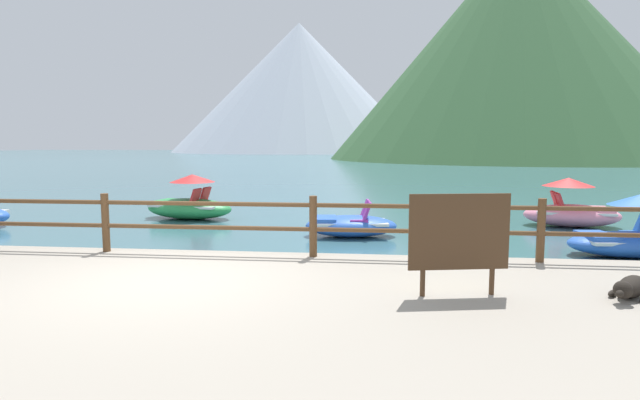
{
  "coord_description": "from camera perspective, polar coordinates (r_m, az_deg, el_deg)",
  "views": [
    {
      "loc": [
        2.67,
        -6.29,
        2.17
      ],
      "look_at": [
        1.42,
        5.0,
        0.9
      ],
      "focal_mm": 28.95,
      "sensor_mm": 36.0,
      "label": 1
    }
  ],
  "objects": [
    {
      "name": "dock_railing",
      "position": [
        8.37,
        -12.4,
        -2.0
      ],
      "size": [
        23.92,
        0.12,
        0.95
      ],
      "color": "brown",
      "rests_on": "promenade_dock"
    },
    {
      "name": "cliff_headland",
      "position": [
        75.08,
        19.56,
        14.69
      ],
      "size": [
        48.64,
        48.64,
        28.77
      ],
      "color": "#386038",
      "rests_on": "ground"
    },
    {
      "name": "distant_peak",
      "position": [
        122.33,
        -2.3,
        12.25
      ],
      "size": [
        58.3,
        58.3,
        29.42
      ],
      "primitive_type": "cone",
      "color": "#A8B2C1",
      "rests_on": "ground"
    },
    {
      "name": "promenade_dock",
      "position": [
        5.27,
        -25.89,
        -16.23
      ],
      "size": [
        28.0,
        8.0,
        0.4
      ],
      "primitive_type": "cube",
      "color": "#A39989",
      "rests_on": "ground"
    },
    {
      "name": "pedal_boat_4",
      "position": [
        11.55,
        31.25,
        -3.46
      ],
      "size": [
        2.52,
        1.44,
        1.2
      ],
      "color": "blue",
      "rests_on": "ground"
    },
    {
      "name": "ground_plane",
      "position": [
        46.42,
        3.01,
        3.68
      ],
      "size": [
        200.0,
        200.0,
        0.0
      ],
      "primitive_type": "plane",
      "color": "#3D6B75"
    },
    {
      "name": "pedal_boat_3",
      "position": [
        12.0,
        3.4,
        -2.78
      ],
      "size": [
        2.23,
        1.38,
        0.84
      ],
      "color": "blue",
      "rests_on": "ground"
    },
    {
      "name": "pedal_boat_0",
      "position": [
        15.19,
        -14.25,
        -0.43
      ],
      "size": [
        2.8,
        1.8,
        1.27
      ],
      "color": "green",
      "rests_on": "ground"
    },
    {
      "name": "pedal_boat_1",
      "position": [
        14.87,
        26.05,
        -1.0
      ],
      "size": [
        2.49,
        1.55,
        1.27
      ],
      "color": "pink",
      "rests_on": "ground"
    },
    {
      "name": "sign_board",
      "position": [
        6.14,
        15.11,
        -3.6
      ],
      "size": [
        1.16,
        0.27,
        1.19
      ],
      "color": "beige",
      "rests_on": "promenade_dock"
    },
    {
      "name": "dog_resting",
      "position": [
        6.94,
        31.09,
        -8.28
      ],
      "size": [
        0.74,
        0.86,
        0.26
      ],
      "color": "black",
      "rests_on": "promenade_dock"
    }
  ]
}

